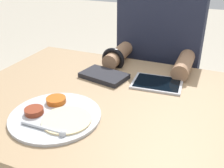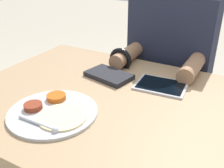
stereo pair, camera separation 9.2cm
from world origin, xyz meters
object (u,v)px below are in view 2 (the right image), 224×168
object	(u,v)px
tablet_device	(161,86)
person_diner	(168,82)
red_notebook	(109,76)
thali_tray	(53,112)

from	to	relation	value
tablet_device	person_diner	size ratio (longest dim) A/B	0.17
red_notebook	person_diner	bearing A→B (deg)	70.17
red_notebook	tablet_device	world-z (taller)	red_notebook
thali_tray	tablet_device	distance (m)	0.43
thali_tray	tablet_device	world-z (taller)	thali_tray
thali_tray	tablet_device	xyz separation A→B (m)	(0.24, 0.36, -0.00)
red_notebook	thali_tray	bearing A→B (deg)	-93.66
red_notebook	person_diner	size ratio (longest dim) A/B	0.17
person_diner	tablet_device	bearing A→B (deg)	-77.81
thali_tray	red_notebook	xyz separation A→B (m)	(0.02, 0.33, 0.00)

